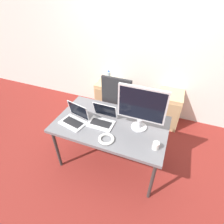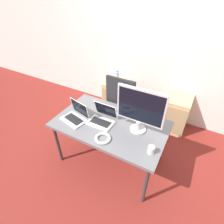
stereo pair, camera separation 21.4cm
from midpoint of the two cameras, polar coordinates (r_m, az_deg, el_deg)
name	(u,v)px [view 1 (the left image)]	position (r m, az deg, el deg)	size (l,w,h in m)	color
ground_plane	(111,159)	(2.74, -2.65, -15.26)	(14.00, 14.00, 0.00)	maroon
wall_back	(143,44)	(3.14, 7.91, 20.96)	(10.00, 0.05, 2.60)	silver
desk	(111,126)	(2.24, -3.13, -4.79)	(1.41, 0.83, 0.72)	slate
office_chair	(120,111)	(2.90, 0.53, 0.35)	(0.56, 0.56, 1.11)	#232326
cabinet_left	(109,96)	(3.48, -2.81, 5.10)	(0.41, 0.45, 0.63)	tan
cabinet_right	(168,109)	(3.25, 16.01, 0.95)	(0.41, 0.45, 0.63)	tan
water_bottle	(109,77)	(3.28, -3.01, 11.35)	(0.08, 0.08, 0.23)	silver
laptop_left	(75,119)	(2.27, -14.72, -2.20)	(0.36, 0.31, 0.23)	silver
laptop_right	(102,119)	(2.20, -5.95, -2.42)	(0.32, 0.28, 0.23)	silver
monitor	(141,107)	(1.96, 6.51, 1.38)	(0.55, 0.19, 0.56)	#B7B7BC
coffee_cup_white	(156,146)	(1.91, 11.00, -10.89)	(0.07, 0.07, 0.09)	white
coffee_cup_brown	(107,110)	(2.33, -4.31, 0.40)	(0.09, 0.09, 0.10)	maroon
cable_coil	(106,139)	(1.99, -4.98, -8.91)	(0.18, 0.18, 0.03)	white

